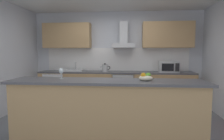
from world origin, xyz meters
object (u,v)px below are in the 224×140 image
(refrigerator, at_px, (57,88))
(range_hood, at_px, (124,40))
(sink, at_px, (75,70))
(kettle, at_px, (105,68))
(fruit_bowl, at_px, (146,78))
(oven, at_px, (123,87))
(microwave, at_px, (169,67))
(wine_glass, at_px, (61,71))

(refrigerator, distance_m, range_hood, 2.35)
(sink, height_order, range_hood, range_hood)
(kettle, relative_size, range_hood, 0.40)
(sink, relative_size, kettle, 1.73)
(refrigerator, distance_m, fruit_bowl, 3.30)
(oven, relative_size, refrigerator, 0.94)
(microwave, xyz_separation_m, range_hood, (-1.21, 0.16, 0.74))
(microwave, xyz_separation_m, kettle, (-1.72, -0.01, -0.04))
(microwave, relative_size, sink, 1.00)
(refrigerator, relative_size, range_hood, 1.18)
(kettle, bearing_deg, wine_glass, -102.08)
(microwave, distance_m, kettle, 1.72)
(microwave, relative_size, fruit_bowl, 2.27)
(sink, xyz_separation_m, fruit_bowl, (1.81, -2.24, 0.11))
(oven, xyz_separation_m, refrigerator, (-1.92, -0.00, -0.03))
(range_hood, xyz_separation_m, fruit_bowl, (0.44, -2.36, -0.75))
(oven, bearing_deg, range_hood, 90.00)
(range_hood, relative_size, fruit_bowl, 3.27)
(oven, height_order, fruit_bowl, fruit_bowl)
(kettle, bearing_deg, fruit_bowl, -66.86)
(oven, distance_m, fruit_bowl, 2.35)
(oven, relative_size, kettle, 2.77)
(refrigerator, bearing_deg, kettle, -1.26)
(sink, distance_m, wine_glass, 2.22)
(refrigerator, height_order, wine_glass, wine_glass)
(sink, bearing_deg, range_hood, 4.92)
(kettle, bearing_deg, oven, 3.83)
(oven, bearing_deg, kettle, -176.17)
(microwave, xyz_separation_m, fruit_bowl, (-0.78, -2.20, -0.01))
(refrigerator, height_order, range_hood, range_hood)
(range_hood, xyz_separation_m, wine_glass, (-0.96, -2.29, -0.67))
(microwave, distance_m, range_hood, 1.43)
(oven, xyz_separation_m, sink, (-1.38, 0.01, 0.47))
(oven, bearing_deg, microwave, -1.31)
(microwave, height_order, range_hood, range_hood)
(wine_glass, bearing_deg, range_hood, 67.28)
(oven, bearing_deg, refrigerator, -179.92)
(kettle, xyz_separation_m, fruit_bowl, (0.94, -2.20, 0.03))
(sink, bearing_deg, oven, -0.46)
(microwave, bearing_deg, range_hood, 172.62)
(oven, bearing_deg, wine_glass, -113.93)
(fruit_bowl, bearing_deg, range_hood, 100.46)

